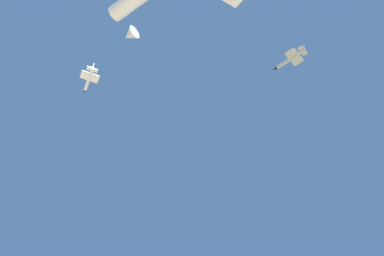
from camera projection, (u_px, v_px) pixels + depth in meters
chase_jet_left_wing at (291, 59)px, 162.82m from camera, size 14.83×9.70×4.00m
chase_jet_trailing at (89, 79)px, 178.58m from camera, size 11.85×13.66×4.00m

